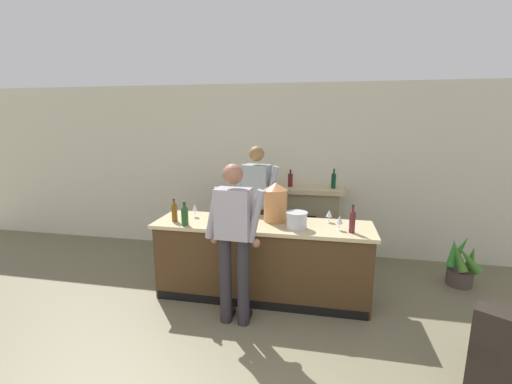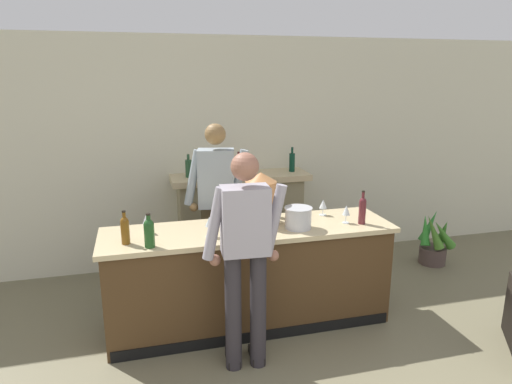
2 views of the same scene
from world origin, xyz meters
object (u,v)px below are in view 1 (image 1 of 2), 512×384
copper_dispenser (275,202)px  wine_bottle_merlot_tall (352,220)px  ice_bucket_steel (297,220)px  wine_glass_near_bucket (228,214)px  wine_bottle_port_short (174,211)px  wine_glass_front_left (340,220)px  wine_glass_front_right (329,214)px  person_bartender (256,205)px  wine_bottle_chardonnay_pale (185,215)px  person_customer (234,238)px  wine_glass_mid_counter (195,208)px  potted_plant_corner (461,265)px  fireplace_stone (291,221)px

copper_dispenser → wine_bottle_merlot_tall: copper_dispenser is taller
ice_bucket_steel → wine_glass_near_bucket: ice_bucket_steel is taller
wine_bottle_port_short → wine_glass_front_left: 1.99m
wine_glass_front_right → person_bartender: bearing=157.1°
wine_bottle_chardonnay_pale → person_customer: bearing=-28.2°
ice_bucket_steel → wine_glass_front_right: 0.48m
wine_bottle_chardonnay_pale → wine_glass_front_right: (1.68, 0.45, -0.02)m
wine_bottle_port_short → wine_glass_mid_counter: size_ratio=1.65×
copper_dispenser → wine_bottle_chardonnay_pale: bearing=-159.7°
person_customer → copper_dispenser: (0.33, 0.76, 0.22)m
potted_plant_corner → wine_bottle_port_short: size_ratio=2.37×
potted_plant_corner → fireplace_stone: bearing=166.5°
person_customer → wine_glass_mid_counter: (-0.71, 0.73, 0.10)m
person_customer → wine_bottle_port_short: (-0.89, 0.50, 0.11)m
wine_bottle_chardonnay_pale → wine_glass_mid_counter: bearing=91.9°
fireplace_stone → wine_glass_front_right: fireplace_stone is taller
wine_glass_front_left → wine_glass_mid_counter: wine_glass_front_left is taller
person_customer → wine_glass_front_right: 1.28m
wine_glass_front_left → wine_glass_front_right: bearing=111.8°
potted_plant_corner → wine_bottle_merlot_tall: (-1.52, -0.94, 0.81)m
copper_dispenser → wine_glass_front_right: 0.67m
person_customer → wine_bottle_merlot_tall: person_customer is taller
fireplace_stone → wine_glass_front_left: 1.67m
potted_plant_corner → wine_bottle_chardonnay_pale: bearing=-163.2°
wine_bottle_chardonnay_pale → person_bartender: bearing=51.0°
wine_glass_near_bucket → fireplace_stone: bearing=67.9°
person_customer → wine_glass_near_bucket: bearing=111.7°
wine_glass_front_right → wine_bottle_chardonnay_pale: bearing=-165.2°
wine_glass_near_bucket → wine_glass_front_left: bearing=2.1°
person_bartender → wine_glass_front_left: person_bartender is taller
copper_dispenser → wine_bottle_port_short: bearing=-168.2°
wine_bottle_merlot_tall → wine_glass_front_left: size_ratio=1.84×
ice_bucket_steel → wine_glass_front_right: size_ratio=1.57×
wine_bottle_port_short → wine_bottle_merlot_tall: bearing=-0.6°
person_customer → person_bartender: 1.24m
person_bartender → wine_glass_front_right: (0.99, -0.42, 0.04)m
wine_bottle_merlot_tall → wine_glass_front_left: (-0.13, 0.06, -0.02)m
fireplace_stone → wine_bottle_chardonnay_pale: 2.02m
wine_bottle_merlot_tall → wine_glass_mid_counter: (-1.94, 0.25, -0.02)m
fireplace_stone → person_customer: person_customer is taller
person_customer → wine_glass_near_bucket: 0.54m
copper_dispenser → wine_bottle_chardonnay_pale: 1.11m
wine_bottle_chardonnay_pale → wine_bottle_port_short: bearing=146.0°
potted_plant_corner → wine_glass_near_bucket: (-2.95, -0.93, 0.80)m
wine_glass_front_left → potted_plant_corner: bearing=28.0°
person_bartender → wine_bottle_port_short: 1.15m
wine_glass_front_right → wine_bottle_merlot_tall: bearing=-54.1°
fireplace_stone → wine_glass_front_right: (0.57, -1.16, 0.48)m
wine_bottle_merlot_tall → wine_glass_mid_counter: wine_bottle_merlot_tall is taller
potted_plant_corner → wine_glass_front_left: bearing=-152.0°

